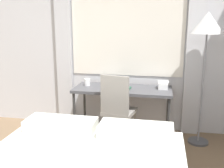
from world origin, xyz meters
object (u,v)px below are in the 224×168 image
telephone (163,85)px  book (121,88)px  desk_chair (118,106)px  mug (87,82)px  desk (123,92)px  standing_lamp (207,30)px

telephone → book: telephone is taller
desk_chair → telephone: (0.58, 0.39, 0.23)m
telephone → mug: (-1.10, -0.03, 0.00)m
desk → standing_lamp: bearing=-1.2°
standing_lamp → telephone: (-0.51, 0.10, -0.77)m
desk → mug: mug is taller
desk → book: book is taller
book → mug: bearing=168.8°
telephone → book: bearing=-166.7°
mug → standing_lamp: bearing=-2.4°
standing_lamp → book: standing_lamp is taller
standing_lamp → mug: (-1.62, 0.07, -0.77)m
standing_lamp → telephone: bearing=168.9°
standing_lamp → mug: 1.79m
book → mug: 0.53m
desk → standing_lamp: (1.08, -0.02, 0.87)m
mug → desk: bearing=-4.9°
book → standing_lamp: bearing=1.9°
standing_lamp → mug: standing_lamp is taller
desk → mug: size_ratio=13.31×
standing_lamp → book: (-1.09, -0.04, -0.80)m
desk → telephone: size_ratio=7.96×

